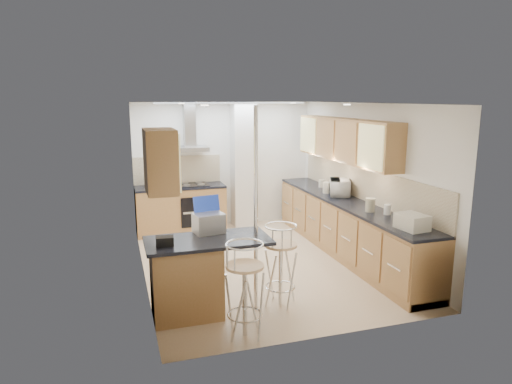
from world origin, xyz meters
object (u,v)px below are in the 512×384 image
object	(u,v)px
microwave	(340,188)
bar_stool_near	(245,290)
bar_stool_end	(281,265)
bread_bin	(412,222)
laptop	(209,223)

from	to	relation	value
microwave	bar_stool_near	xyz separation A→B (m)	(-2.43, -2.48, -0.52)
microwave	bar_stool_near	size ratio (longest dim) A/B	0.47
bar_stool_end	bread_bin	world-z (taller)	bread_bin
laptop	microwave	bearing A→B (deg)	20.89
bar_stool_near	microwave	bearing A→B (deg)	37.91
microwave	bar_stool_end	distance (m)	2.64
microwave	bar_stool_end	xyz separation A→B (m)	(-1.79, -1.87, -0.53)
microwave	bar_stool_near	world-z (taller)	microwave
microwave	bar_stool_end	world-z (taller)	microwave
bar_stool_near	bar_stool_end	size ratio (longest dim) A/B	1.02
microwave	bar_stool_end	size ratio (longest dim) A/B	0.48
laptop	bread_bin	world-z (taller)	laptop
microwave	bar_stool_near	bearing A→B (deg)	160.19
laptop	bar_stool_near	size ratio (longest dim) A/B	0.33
laptop	bar_stool_end	size ratio (longest dim) A/B	0.34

